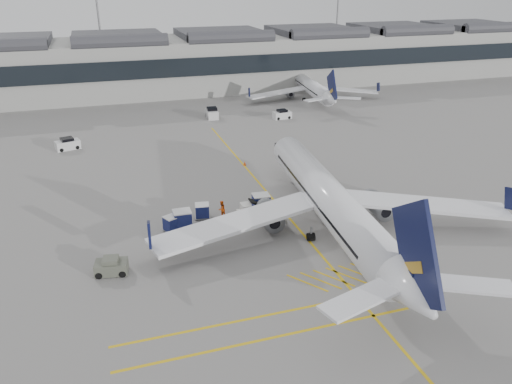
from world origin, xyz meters
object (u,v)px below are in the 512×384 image
object	(u,v)px
pushback_tug	(111,266)
belt_loader	(255,211)
ramp_agent_a	(267,209)
baggage_cart_a	(261,203)
airliner_main	(331,202)
ramp_agent_b	(222,209)

from	to	relation	value
pushback_tug	belt_loader	bearing A→B (deg)	34.90
ramp_agent_a	pushback_tug	world-z (taller)	ramp_agent_a
belt_loader	ramp_agent_a	size ratio (longest dim) A/B	2.97
baggage_cart_a	pushback_tug	size ratio (longest dim) A/B	0.68
belt_loader	airliner_main	bearing A→B (deg)	-39.86
baggage_cart_a	ramp_agent_b	xyz separation A→B (m)	(-4.31, 0.09, -0.16)
pushback_tug	baggage_cart_a	bearing A→B (deg)	36.10
belt_loader	pushback_tug	size ratio (longest dim) A/B	1.61
baggage_cart_a	belt_loader	bearing A→B (deg)	-134.17
ramp_agent_a	pushback_tug	distance (m)	17.35
pushback_tug	airliner_main	bearing A→B (deg)	15.02
belt_loader	ramp_agent_b	size ratio (longest dim) A/B	2.60
pushback_tug	ramp_agent_a	bearing A→B (deg)	32.03
airliner_main	pushback_tug	world-z (taller)	airliner_main
belt_loader	ramp_agent_b	xyz separation A→B (m)	(-3.38, 0.91, 0.34)
ramp_agent_b	pushback_tug	size ratio (longest dim) A/B	0.62
airliner_main	ramp_agent_a	xyz separation A→B (m)	(-4.91, 4.72, -2.27)
belt_loader	baggage_cart_a	bearing A→B (deg)	41.60
belt_loader	baggage_cart_a	size ratio (longest dim) A/B	2.35
belt_loader	ramp_agent_b	distance (m)	3.51
belt_loader	baggage_cart_a	world-z (taller)	baggage_cart_a
belt_loader	pushback_tug	bearing A→B (deg)	-155.55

